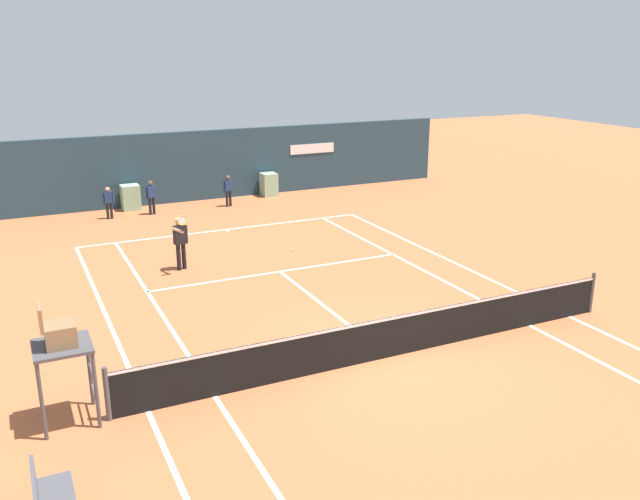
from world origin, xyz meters
The scene contains 10 objects.
ground_plane centered at (0.00, 0.58, 0.00)m, with size 80.00×80.00×0.01m.
tennis_net centered at (0.00, 0.00, 0.51)m, with size 12.10×0.10×1.07m.
sponsor_back_wall centered at (0.02, 16.97, 1.47)m, with size 25.00×1.02×3.04m.
umpire_chair centered at (-6.66, 0.27, 1.55)m, with size 1.00×1.00×2.33m.
player_bench centered at (-7.18, -2.64, 0.51)m, with size 0.54×1.31×0.88m.
player_on_baseline centered at (-2.63, 7.88, 0.98)m, with size 0.52×0.81×1.85m.
ball_kid_left_post centered at (-3.63, 15.23, 0.73)m, with size 0.42×0.18×1.27m.
ball_kid_centre_post centered at (-1.97, 15.23, 0.80)m, with size 0.45×0.23×1.38m.
ball_kid_right_post centered at (1.27, 15.23, 0.77)m, with size 0.44×0.20×1.33m.
tennis_ball_near_service_line centered at (1.19, 8.18, 0.03)m, with size 0.07×0.07×0.07m, color #CCE033.
Camera 1 is at (-7.16, -11.41, 6.62)m, focal length 37.48 mm.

